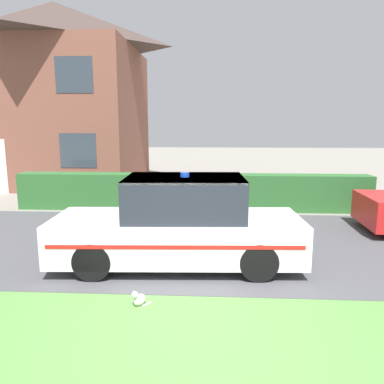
% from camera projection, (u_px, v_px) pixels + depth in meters
% --- Properties ---
extents(ground_plane, '(80.00, 80.00, 0.00)m').
position_uv_depth(ground_plane, '(200.00, 346.00, 4.55)').
color(ground_plane, gray).
extents(road_strip, '(28.00, 5.48, 0.01)m').
position_uv_depth(road_strip, '(207.00, 242.00, 8.52)').
color(road_strip, '#4C4C51').
rests_on(road_strip, ground).
extents(lawn_verge, '(28.00, 2.45, 0.01)m').
position_uv_depth(lawn_verge, '(200.00, 341.00, 4.63)').
color(lawn_verge, '#568C42').
rests_on(lawn_verge, ground).
extents(garden_hedge, '(10.96, 0.68, 1.13)m').
position_uv_depth(garden_hedge, '(192.00, 192.00, 11.74)').
color(garden_hedge, '#2D662D').
rests_on(garden_hedge, ground).
extents(police_car, '(4.65, 1.84, 1.78)m').
position_uv_depth(police_car, '(179.00, 225.00, 6.99)').
color(police_car, black).
rests_on(police_car, road_strip).
extents(cat, '(0.28, 0.24, 0.26)m').
position_uv_depth(cat, '(139.00, 299.00, 5.53)').
color(cat, silver).
rests_on(cat, ground).
extents(house_left, '(7.41, 6.68, 7.92)m').
position_uv_depth(house_left, '(58.00, 94.00, 16.94)').
color(house_left, brown).
rests_on(house_left, ground).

